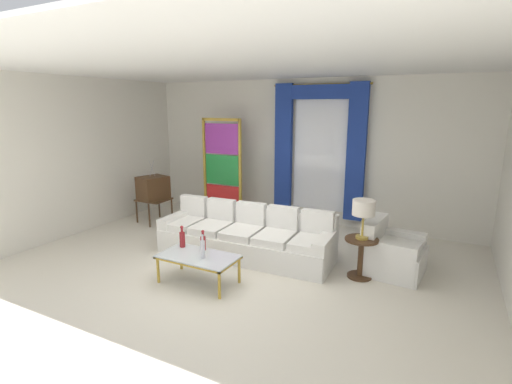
{
  "coord_description": "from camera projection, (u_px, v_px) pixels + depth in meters",
  "views": [
    {
      "loc": [
        2.79,
        -4.58,
        2.46
      ],
      "look_at": [
        -0.03,
        0.9,
        1.05
      ],
      "focal_mm": 26.64,
      "sensor_mm": 36.0,
      "label": 1
    }
  ],
  "objects": [
    {
      "name": "couch_white_long",
      "position": [
        247.0,
        237.0,
        6.36
      ],
      "size": [
        2.95,
        1.02,
        0.86
      ],
      "color": "white",
      "rests_on": "ground"
    },
    {
      "name": "armchair_white",
      "position": [
        390.0,
        254.0,
        5.68
      ],
      "size": [
        0.89,
        0.89,
        0.8
      ],
      "color": "white",
      "rests_on": "ground"
    },
    {
      "name": "coffee_table",
      "position": [
        198.0,
        258.0,
        5.31
      ],
      "size": [
        1.1,
        0.6,
        0.41
      ],
      "color": "silver",
      "rests_on": "ground"
    },
    {
      "name": "wall_left",
      "position": [
        88.0,
        155.0,
        7.58
      ],
      "size": [
        0.12,
        7.0,
        3.0
      ],
      "primitive_type": "cube",
      "color": "white",
      "rests_on": "ground"
    },
    {
      "name": "round_side_table",
      "position": [
        361.0,
        254.0,
        5.49
      ],
      "size": [
        0.48,
        0.48,
        0.59
      ],
      "color": "#472D19",
      "rests_on": "ground"
    },
    {
      "name": "vintage_tv",
      "position": [
        153.0,
        189.0,
        8.05
      ],
      "size": [
        0.64,
        0.7,
        1.35
      ],
      "color": "#472D19",
      "rests_on": "ground"
    },
    {
      "name": "table_lamp_brass",
      "position": [
        364.0,
        209.0,
        5.34
      ],
      "size": [
        0.32,
        0.32,
        0.57
      ],
      "color": "#B29338",
      "rests_on": "round_side_table"
    },
    {
      "name": "curtained_window",
      "position": [
        319.0,
        142.0,
        7.71
      ],
      "size": [
        2.0,
        0.17,
        2.7
      ],
      "color": "white",
      "rests_on": "ground"
    },
    {
      "name": "stained_glass_divider",
      "position": [
        222.0,
        172.0,
        8.21
      ],
      "size": [
        0.95,
        0.05,
        2.2
      ],
      "color": "gold",
      "rests_on": "ground"
    },
    {
      "name": "wall_rear",
      "position": [
        304.0,
        152.0,
        8.08
      ],
      "size": [
        8.0,
        0.12,
        3.0
      ],
      "primitive_type": "cube",
      "color": "white",
      "rests_on": "ground"
    },
    {
      "name": "bottle_blue_decanter",
      "position": [
        203.0,
        248.0,
        5.19
      ],
      "size": [
        0.06,
        0.06,
        0.34
      ],
      "color": "silver",
      "rests_on": "coffee_table"
    },
    {
      "name": "bottle_crystal_tall",
      "position": [
        203.0,
        242.0,
        5.48
      ],
      "size": [
        0.08,
        0.08,
        0.3
      ],
      "color": "maroon",
      "rests_on": "coffee_table"
    },
    {
      "name": "bottle_amber_squat",
      "position": [
        182.0,
        238.0,
        5.6
      ],
      "size": [
        0.08,
        0.08,
        0.33
      ],
      "color": "maroon",
      "rests_on": "coffee_table"
    },
    {
      "name": "ground_plane",
      "position": [
        231.0,
        271.0,
        5.76
      ],
      "size": [
        16.0,
        16.0,
        0.0
      ],
      "primitive_type": "plane",
      "color": "silver"
    },
    {
      "name": "peacock_figurine",
      "position": [
        232.0,
        218.0,
        7.75
      ],
      "size": [
        0.44,
        0.6,
        0.5
      ],
      "color": "beige",
      "rests_on": "ground"
    },
    {
      "name": "ceiling_slab",
      "position": [
        255.0,
        68.0,
        5.78
      ],
      "size": [
        8.0,
        7.6,
        0.04
      ],
      "primitive_type": "cube",
      "color": "white"
    }
  ]
}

